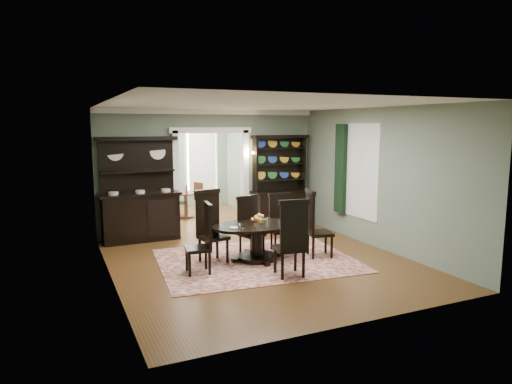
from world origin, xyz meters
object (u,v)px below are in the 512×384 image
dining_table (257,235)px  parlor_table (186,201)px  sideboard (140,205)px  welsh_dresser (280,193)px

dining_table → parlor_table: 4.59m
dining_table → sideboard: sideboard is taller
welsh_dresser → parlor_table: (-1.96, 2.06, -0.39)m
parlor_table → dining_table: bearing=-88.2°
welsh_dresser → parlor_table: bearing=134.4°
sideboard → parlor_table: bearing=50.5°
dining_table → parlor_table: (-0.15, 4.59, -0.02)m
sideboard → parlor_table: 2.68m
dining_table → sideboard: size_ratio=0.77×
welsh_dresser → parlor_table: size_ratio=3.03×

